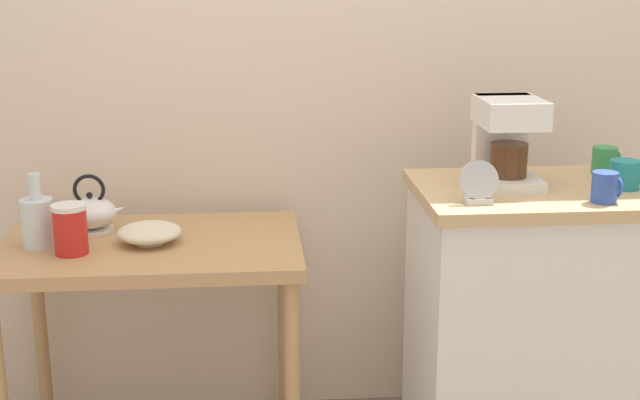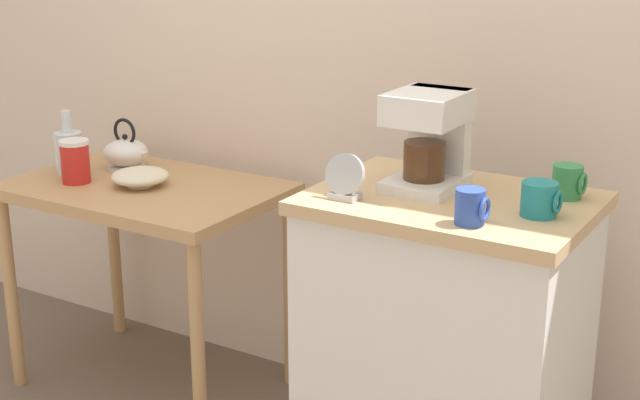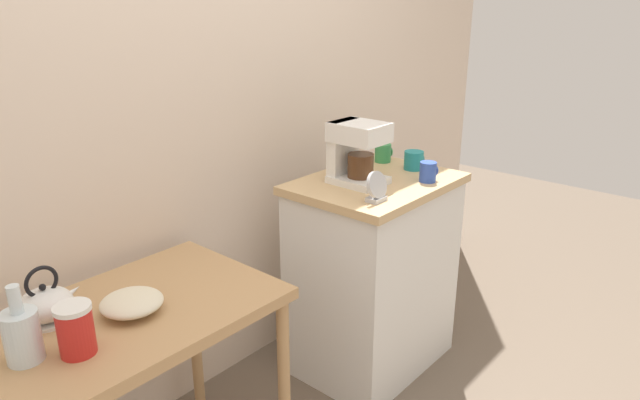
% 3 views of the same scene
% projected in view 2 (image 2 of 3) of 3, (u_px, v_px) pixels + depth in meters
% --- Properties ---
extents(wooden_table, '(0.90, 0.59, 0.74)m').
position_uv_depth(wooden_table, '(146.00, 212.00, 3.12)').
color(wooden_table, tan).
rests_on(wooden_table, ground_plane).
extents(kitchen_counter, '(0.72, 0.54, 0.91)m').
position_uv_depth(kitchen_counter, '(445.00, 355.00, 2.52)').
color(kitchen_counter, white).
rests_on(kitchen_counter, ground_plane).
extents(bowl_stoneware, '(0.19, 0.19, 0.06)m').
position_uv_depth(bowl_stoneware, '(140.00, 176.00, 3.07)').
color(bowl_stoneware, beige).
rests_on(bowl_stoneware, wooden_table).
extents(teakettle, '(0.19, 0.16, 0.18)m').
position_uv_depth(teakettle, '(126.00, 153.00, 3.27)').
color(teakettle, white).
rests_on(teakettle, wooden_table).
extents(glass_carafe_vase, '(0.10, 0.10, 0.22)m').
position_uv_depth(glass_carafe_vase, '(69.00, 151.00, 3.21)').
color(glass_carafe_vase, silver).
rests_on(glass_carafe_vase, wooden_table).
extents(canister_enamel, '(0.10, 0.10, 0.15)m').
position_uv_depth(canister_enamel, '(75.00, 161.00, 3.10)').
color(canister_enamel, red).
rests_on(canister_enamel, wooden_table).
extents(coffee_maker, '(0.18, 0.22, 0.26)m').
position_uv_depth(coffee_maker, '(430.00, 135.00, 2.43)').
color(coffee_maker, white).
rests_on(coffee_maker, kitchen_counter).
extents(mug_blue, '(0.08, 0.07, 0.09)m').
position_uv_depth(mug_blue, '(471.00, 207.00, 2.16)').
color(mug_blue, '#2D4CAD').
rests_on(mug_blue, kitchen_counter).
extents(mug_dark_teal, '(0.10, 0.09, 0.08)m').
position_uv_depth(mug_dark_teal, '(540.00, 199.00, 2.22)').
color(mug_dark_teal, teal).
rests_on(mug_dark_teal, kitchen_counter).
extents(mug_tall_green, '(0.08, 0.08, 0.09)m').
position_uv_depth(mug_tall_green, '(568.00, 182.00, 2.36)').
color(mug_tall_green, '#338C4C').
rests_on(mug_tall_green, kitchen_counter).
extents(table_clock, '(0.11, 0.05, 0.12)m').
position_uv_depth(table_clock, '(345.00, 179.00, 2.35)').
color(table_clock, '#B2B5BA').
rests_on(table_clock, kitchen_counter).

